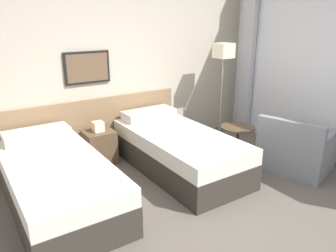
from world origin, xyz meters
The scene contains 8 objects.
ground_plane centered at (0.00, 0.00, 0.00)m, with size 16.00×16.00×0.00m, color #5B544C.
wall_headboard centered at (-0.03, 2.09, 1.30)m, with size 10.00×0.10×2.70m.
bed_near_door centered at (-1.22, 1.02, 0.28)m, with size 0.98×2.03×0.66m.
bed_near_window centered at (0.41, 1.02, 0.28)m, with size 0.98×2.03×0.66m.
nightstand centered at (-0.41, 1.80, 0.25)m, with size 0.41×0.37×0.62m.
floor_lamp centered at (1.64, 1.54, 1.36)m, with size 0.26×0.26×1.61m.
side_table centered at (1.33, 0.83, 0.35)m, with size 0.49×0.49×0.49m.
armchair centered at (1.76, 0.14, 0.25)m, with size 1.02×1.04×0.76m.
Camera 1 is at (-1.98, -2.32, 2.01)m, focal length 35.00 mm.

